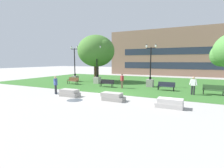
{
  "coord_description": "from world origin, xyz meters",
  "views": [
    {
      "loc": [
        7.36,
        -14.73,
        3.17
      ],
      "look_at": [
        0.7,
        -1.4,
        1.2
      ],
      "focal_mm": 28.0,
      "sensor_mm": 36.0,
      "label": 1
    }
  ],
  "objects_px": {
    "concrete_block_center": "(70,93)",
    "lamp_post_center": "(97,76)",
    "lamp_post_left": "(150,78)",
    "person_skateboarder": "(56,84)",
    "park_bench_near_right": "(166,86)",
    "skateboard": "(59,93)",
    "concrete_block_left": "(113,97)",
    "park_bench_far_right": "(213,89)",
    "park_bench_far_left": "(107,83)",
    "person_bystander_far_lawn": "(193,85)",
    "person_bystander_near_lawn": "(122,80)",
    "park_bench_near_left": "(73,80)",
    "concrete_block_right": "(170,103)",
    "lamp_post_right": "(75,74)"
  },
  "relations": [
    {
      "from": "park_bench_near_left",
      "to": "person_skateboarder",
      "type": "bearing_deg",
      "value": -64.17
    },
    {
      "from": "concrete_block_left",
      "to": "person_skateboarder",
      "type": "relative_size",
      "value": 1.11
    },
    {
      "from": "concrete_block_center",
      "to": "park_bench_far_left",
      "type": "bearing_deg",
      "value": 86.86
    },
    {
      "from": "concrete_block_center",
      "to": "person_bystander_far_lawn",
      "type": "relative_size",
      "value": 1.05
    },
    {
      "from": "concrete_block_right",
      "to": "lamp_post_center",
      "type": "height_order",
      "value": "lamp_post_center"
    },
    {
      "from": "concrete_block_right",
      "to": "park_bench_near_right",
      "type": "xyz_separation_m",
      "value": [
        -1.41,
        7.09,
        0.23
      ]
    },
    {
      "from": "park_bench_far_right",
      "to": "lamp_post_left",
      "type": "xyz_separation_m",
      "value": [
        -6.6,
        2.41,
        0.53
      ]
    },
    {
      "from": "skateboard",
      "to": "person_bystander_far_lawn",
      "type": "bearing_deg",
      "value": 23.4
    },
    {
      "from": "person_skateboarder",
      "to": "skateboard",
      "type": "height_order",
      "value": "person_skateboarder"
    },
    {
      "from": "concrete_block_right",
      "to": "park_bench_far_right",
      "type": "bearing_deg",
      "value": 65.68
    },
    {
      "from": "concrete_block_right",
      "to": "lamp_post_center",
      "type": "xyz_separation_m",
      "value": [
        -11.15,
        8.84,
        0.78
      ]
    },
    {
      "from": "concrete_block_center",
      "to": "lamp_post_right",
      "type": "relative_size",
      "value": 0.33
    },
    {
      "from": "park_bench_far_left",
      "to": "park_bench_near_right",
      "type": "bearing_deg",
      "value": 5.14
    },
    {
      "from": "park_bench_near_left",
      "to": "park_bench_far_left",
      "type": "bearing_deg",
      "value": -3.23
    },
    {
      "from": "park_bench_far_right",
      "to": "skateboard",
      "type": "bearing_deg",
      "value": -156.06
    },
    {
      "from": "lamp_post_right",
      "to": "concrete_block_right",
      "type": "bearing_deg",
      "value": -31.19
    },
    {
      "from": "concrete_block_left",
      "to": "person_bystander_far_lawn",
      "type": "xyz_separation_m",
      "value": [
        5.68,
        5.47,
        0.68
      ]
    },
    {
      "from": "park_bench_near_left",
      "to": "lamp_post_center",
      "type": "xyz_separation_m",
      "value": [
        2.61,
        2.07,
        0.55
      ]
    },
    {
      "from": "park_bench_near_right",
      "to": "park_bench_far_left",
      "type": "bearing_deg",
      "value": -174.86
    },
    {
      "from": "concrete_block_left",
      "to": "park_bench_far_right",
      "type": "xyz_separation_m",
      "value": [
        7.38,
        6.36,
        0.23
      ]
    },
    {
      "from": "lamp_post_center",
      "to": "lamp_post_right",
      "type": "distance_m",
      "value": 4.33
    },
    {
      "from": "park_bench_far_right",
      "to": "lamp_post_right",
      "type": "xyz_separation_m",
      "value": [
        -18.41,
        2.8,
        0.57
      ]
    },
    {
      "from": "park_bench_far_right",
      "to": "lamp_post_left",
      "type": "distance_m",
      "value": 7.04
    },
    {
      "from": "person_skateboarder",
      "to": "person_bystander_near_lawn",
      "type": "relative_size",
      "value": 1.0
    },
    {
      "from": "park_bench_near_left",
      "to": "person_bystander_near_lawn",
      "type": "bearing_deg",
      "value": -2.92
    },
    {
      "from": "concrete_block_left",
      "to": "person_skateboarder",
      "type": "bearing_deg",
      "value": 178.8
    },
    {
      "from": "lamp_post_center",
      "to": "lamp_post_left",
      "type": "height_order",
      "value": "lamp_post_center"
    },
    {
      "from": "concrete_block_center",
      "to": "park_bench_far_left",
      "type": "distance_m",
      "value": 6.47
    },
    {
      "from": "park_bench_far_left",
      "to": "lamp_post_left",
      "type": "xyz_separation_m",
      "value": [
        4.69,
        2.5,
        0.53
      ]
    },
    {
      "from": "concrete_block_center",
      "to": "lamp_post_center",
      "type": "relative_size",
      "value": 0.34
    },
    {
      "from": "concrete_block_center",
      "to": "park_bench_far_right",
      "type": "xyz_separation_m",
      "value": [
        11.64,
        6.55,
        0.23
      ]
    },
    {
      "from": "skateboard",
      "to": "lamp_post_right",
      "type": "height_order",
      "value": "lamp_post_right"
    },
    {
      "from": "park_bench_near_left",
      "to": "person_bystander_far_lawn",
      "type": "height_order",
      "value": "person_bystander_far_lawn"
    },
    {
      "from": "person_skateboarder",
      "to": "park_bench_near_right",
      "type": "xyz_separation_m",
      "value": [
        9.23,
        6.76,
        -0.43
      ]
    },
    {
      "from": "park_bench_far_right",
      "to": "person_skateboarder",
      "type": "bearing_deg",
      "value": -155.39
    },
    {
      "from": "park_bench_near_right",
      "to": "lamp_post_right",
      "type": "bearing_deg",
      "value": 170.83
    },
    {
      "from": "person_skateboarder",
      "to": "person_bystander_far_lawn",
      "type": "distance_m",
      "value": 13.05
    },
    {
      "from": "park_bench_far_left",
      "to": "lamp_post_left",
      "type": "height_order",
      "value": "lamp_post_left"
    },
    {
      "from": "park_bench_far_right",
      "to": "person_bystander_far_lawn",
      "type": "xyz_separation_m",
      "value": [
        -1.7,
        -0.89,
        0.45
      ]
    },
    {
      "from": "concrete_block_right",
      "to": "lamp_post_center",
      "type": "distance_m",
      "value": 14.25
    },
    {
      "from": "concrete_block_center",
      "to": "person_bystander_far_lawn",
      "type": "distance_m",
      "value": 11.46
    },
    {
      "from": "concrete_block_center",
      "to": "concrete_block_right",
      "type": "distance_m",
      "value": 8.67
    },
    {
      "from": "park_bench_far_left",
      "to": "lamp_post_center",
      "type": "relative_size",
      "value": 0.34
    },
    {
      "from": "park_bench_near_left",
      "to": "park_bench_near_right",
      "type": "relative_size",
      "value": 1.01
    },
    {
      "from": "concrete_block_left",
      "to": "concrete_block_right",
      "type": "distance_m",
      "value": 4.42
    },
    {
      "from": "concrete_block_center",
      "to": "park_bench_near_right",
      "type": "distance_m",
      "value": 10.15
    },
    {
      "from": "skateboard",
      "to": "park_bench_near_right",
      "type": "relative_size",
      "value": 0.57
    },
    {
      "from": "concrete_block_left",
      "to": "park_bench_far_left",
      "type": "relative_size",
      "value": 1.06
    },
    {
      "from": "person_bystander_far_lawn",
      "to": "lamp_post_right",
      "type": "bearing_deg",
      "value": 167.57
    },
    {
      "from": "park_bench_near_left",
      "to": "lamp_post_left",
      "type": "distance_m",
      "value": 10.37
    }
  ]
}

